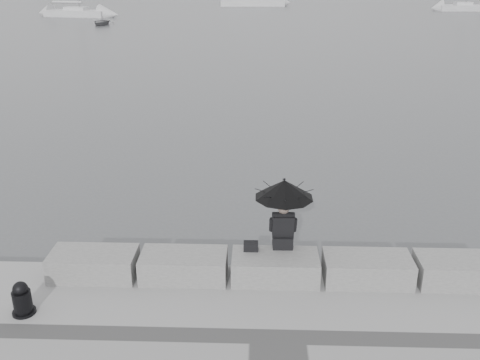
{
  "coord_description": "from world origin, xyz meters",
  "views": [
    {
      "loc": [
        -0.36,
        -9.06,
        5.95
      ],
      "look_at": [
        -0.77,
        3.0,
        1.11
      ],
      "focal_mm": 40.0,
      "sensor_mm": 36.0,
      "label": 1
    }
  ],
  "objects_px": {
    "sailboat_left": "(77,12)",
    "motor_cruiser": "(253,0)",
    "mooring_bollard": "(22,301)",
    "seated_person": "(284,199)",
    "dinghy": "(101,22)",
    "sailboat_right": "(463,7)"
  },
  "relations": [
    {
      "from": "sailboat_left",
      "to": "motor_cruiser",
      "type": "bearing_deg",
      "value": 54.43
    },
    {
      "from": "seated_person",
      "to": "motor_cruiser",
      "type": "relative_size",
      "value": 0.14
    },
    {
      "from": "seated_person",
      "to": "sailboat_left",
      "type": "relative_size",
      "value": 0.11
    },
    {
      "from": "seated_person",
      "to": "sailboat_left",
      "type": "distance_m",
      "value": 64.9
    },
    {
      "from": "sailboat_left",
      "to": "sailboat_right",
      "type": "height_order",
      "value": "same"
    },
    {
      "from": "seated_person",
      "to": "mooring_bollard",
      "type": "xyz_separation_m",
      "value": [
        -4.4,
        -1.58,
        -1.23
      ]
    },
    {
      "from": "sailboat_left",
      "to": "motor_cruiser",
      "type": "distance_m",
      "value": 29.63
    },
    {
      "from": "mooring_bollard",
      "to": "dinghy",
      "type": "height_order",
      "value": "mooring_bollard"
    },
    {
      "from": "mooring_bollard",
      "to": "sailboat_right",
      "type": "bearing_deg",
      "value": 65.85
    },
    {
      "from": "motor_cruiser",
      "to": "sailboat_left",
      "type": "bearing_deg",
      "value": -138.89
    },
    {
      "from": "mooring_bollard",
      "to": "motor_cruiser",
      "type": "bearing_deg",
      "value": 87.99
    },
    {
      "from": "mooring_bollard",
      "to": "sailboat_right",
      "type": "distance_m",
      "value": 80.34
    },
    {
      "from": "mooring_bollard",
      "to": "motor_cruiser",
      "type": "relative_size",
      "value": 0.06
    },
    {
      "from": "sailboat_left",
      "to": "dinghy",
      "type": "distance_m",
      "value": 11.65
    },
    {
      "from": "motor_cruiser",
      "to": "dinghy",
      "type": "distance_m",
      "value": 33.98
    },
    {
      "from": "dinghy",
      "to": "sailboat_left",
      "type": "bearing_deg",
      "value": 125.05
    },
    {
      "from": "seated_person",
      "to": "sailboat_right",
      "type": "relative_size",
      "value": 0.11
    },
    {
      "from": "seated_person",
      "to": "dinghy",
      "type": "bearing_deg",
      "value": 107.86
    },
    {
      "from": "sailboat_left",
      "to": "seated_person",
      "type": "bearing_deg",
      "value": -56.57
    },
    {
      "from": "mooring_bollard",
      "to": "sailboat_right",
      "type": "height_order",
      "value": "sailboat_right"
    },
    {
      "from": "sailboat_left",
      "to": "sailboat_right",
      "type": "bearing_deg",
      "value": 24.43
    },
    {
      "from": "seated_person",
      "to": "sailboat_right",
      "type": "height_order",
      "value": "sailboat_right"
    }
  ]
}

